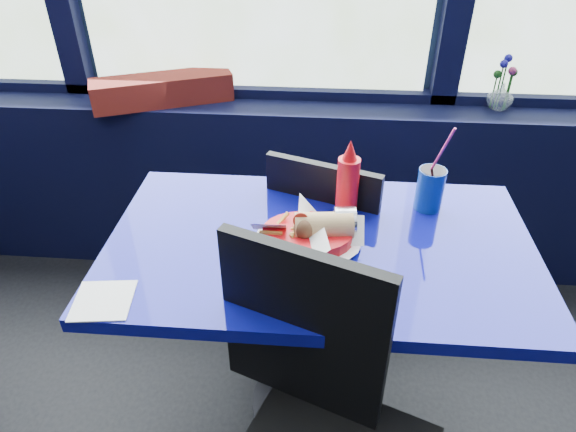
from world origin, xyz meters
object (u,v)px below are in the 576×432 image
object	(u,v)px
chair_near_front	(318,419)
soda_cup	(430,188)
flower_vase	(501,93)
food_basket	(310,234)
planter_box	(163,90)
ketchup_bottle	(348,183)
near_table	(318,290)
chair_near_back	(310,240)

from	to	relation	value
chair_near_front	soda_cup	distance (m)	0.75
flower_vase	food_basket	world-z (taller)	flower_vase
planter_box	ketchup_bottle	xyz separation A→B (m)	(0.75, -0.69, 0.00)
near_table	chair_near_back	size ratio (longest dim) A/B	1.37
chair_near_back	ketchup_bottle	bearing A→B (deg)	141.39
chair_near_front	food_basket	bearing A→B (deg)	117.26
chair_near_front	flower_vase	bearing A→B (deg)	83.81
planter_box	food_basket	bearing A→B (deg)	-75.36
chair_near_back	flower_vase	distance (m)	0.99
flower_vase	ketchup_bottle	distance (m)	0.97
near_table	planter_box	world-z (taller)	planter_box
chair_near_back	ketchup_bottle	xyz separation A→B (m)	(0.11, -0.18, 0.35)
flower_vase	near_table	bearing A→B (deg)	-128.21
soda_cup	food_basket	bearing A→B (deg)	-148.83
planter_box	ketchup_bottle	size ratio (longest dim) A/B	2.31
chair_near_front	flower_vase	xyz separation A→B (m)	(0.68, 1.31, 0.31)
near_table	food_basket	bearing A→B (deg)	-158.70
chair_near_front	chair_near_back	xyz separation A→B (m)	(-0.05, 0.76, -0.05)
chair_near_front	food_basket	size ratio (longest dim) A/B	3.03
chair_near_front	food_basket	distance (m)	0.48
flower_vase	planter_box	bearing A→B (deg)	-178.10
food_basket	ketchup_bottle	xyz separation A→B (m)	(0.10, 0.16, 0.07)
flower_vase	soda_cup	size ratio (longest dim) A/B	0.78
flower_vase	food_basket	distance (m)	1.16
food_basket	flower_vase	bearing A→B (deg)	69.70
chair_near_back	planter_box	bearing A→B (deg)	-19.11
food_basket	ketchup_bottle	world-z (taller)	ketchup_bottle
chair_near_front	ketchup_bottle	bearing A→B (deg)	105.47
near_table	flower_vase	bearing A→B (deg)	51.79
soda_cup	near_table	bearing A→B (deg)	-148.02
planter_box	ketchup_bottle	bearing A→B (deg)	-65.30
chair_near_back	soda_cup	size ratio (longest dim) A/B	3.13
planter_box	soda_cup	xyz separation A→B (m)	(1.00, -0.64, -0.04)
chair_near_front	planter_box	world-z (taller)	chair_near_front
soda_cup	planter_box	bearing A→B (deg)	147.53
food_basket	ketchup_bottle	bearing A→B (deg)	76.18
near_table	soda_cup	size ratio (longest dim) A/B	4.29
ketchup_bottle	chair_near_front	bearing A→B (deg)	-95.83
chair_near_back	planter_box	world-z (taller)	planter_box
flower_vase	chair_near_front	bearing A→B (deg)	-117.49
flower_vase	ketchup_bottle	xyz separation A→B (m)	(-0.62, -0.74, -0.01)
flower_vase	soda_cup	bearing A→B (deg)	-118.63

